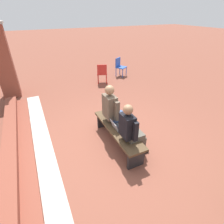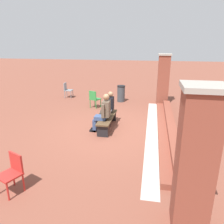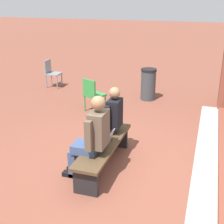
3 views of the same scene
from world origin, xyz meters
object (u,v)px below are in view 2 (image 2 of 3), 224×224
bench (107,119)px  plastic_chair_mid_courtyard (12,171)px  plastic_chair_near_bench_left (94,98)px  litter_bin (121,94)px  person_student (108,106)px  person_adult (103,112)px  plastic_chair_far_right (67,89)px  laptop (108,115)px

bench → plastic_chair_mid_courtyard: 4.04m
plastic_chair_near_bench_left → litter_bin: bearing=141.5°
person_student → person_adult: (0.81, -0.01, 0.04)m
person_adult → plastic_chair_mid_courtyard: (3.50, -1.17, -0.25)m
person_student → plastic_chair_far_right: (-3.64, -3.10, -0.21)m
person_adult → laptop: person_adult is taller
plastic_chair_mid_courtyard → plastic_chair_near_bench_left: bearing=179.0°
plastic_chair_mid_courtyard → litter_bin: bearing=171.0°
plastic_chair_mid_courtyard → plastic_chair_near_bench_left: 6.25m
person_adult → plastic_chair_near_bench_left: size_ratio=1.64×
plastic_chair_near_bench_left → litter_bin: litter_bin is taller
bench → litter_bin: (-3.78, -0.04, 0.08)m
person_adult → plastic_chair_far_right: 5.42m
person_adult → plastic_chair_near_bench_left: bearing=-158.9°
plastic_chair_far_right → plastic_chair_mid_courtyard: bearing=13.6°
person_adult → litter_bin: 4.13m
plastic_chair_mid_courtyard → litter_bin: litter_bin is taller
person_student → plastic_chair_mid_courtyard: bearing=-15.3°
person_student → person_adult: bearing=-0.4°
litter_bin → plastic_chair_mid_courtyard: bearing=-9.0°
person_adult → plastic_chair_near_bench_left: (-2.75, -1.06, -0.25)m
plastic_chair_near_bench_left → laptop: bearing=25.6°
person_student → litter_bin: person_student is taller
person_student → litter_bin: (-3.32, 0.03, -0.26)m
person_student → laptop: size_ratio=4.00×
person_adult → plastic_chair_far_right: person_adult is taller
person_student → plastic_chair_near_bench_left: person_student is taller
laptop → plastic_chair_near_bench_left: plastic_chair_near_bench_left is taller
laptop → plastic_chair_mid_courtyard: size_ratio=0.38×
person_student → litter_bin: bearing=179.5°
bench → laptop: laptop is taller
bench → plastic_chair_near_bench_left: size_ratio=2.14×
person_adult → plastic_chair_mid_courtyard: 3.70m
laptop → litter_bin: litter_bin is taller
person_student → plastic_chair_far_right: bearing=-139.6°
laptop → plastic_chair_mid_courtyard: plastic_chair_mid_courtyard is taller
person_adult → litter_bin: person_adult is taller
person_student → litter_bin: 3.33m
laptop → plastic_chair_far_right: plastic_chair_far_right is taller
bench → person_student: bearing=-172.2°
plastic_chair_near_bench_left → litter_bin: size_ratio=0.98×
laptop → plastic_chair_far_right: size_ratio=0.38×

